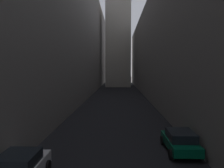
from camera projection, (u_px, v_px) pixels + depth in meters
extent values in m
plane|color=black|center=(117.00, 101.00, 38.95)|extent=(264.00, 264.00, 0.00)
cube|color=slate|center=(55.00, 29.00, 40.48)|extent=(11.57, 108.00, 25.31)
cube|color=slate|center=(177.00, 48.00, 40.01)|extent=(10.16, 108.00, 18.50)
cube|color=gray|center=(118.00, 19.00, 71.22)|extent=(7.77, 7.77, 42.73)
cube|color=black|center=(18.00, 159.00, 10.62)|extent=(1.69, 1.95, 0.56)
cylinder|color=black|center=(14.00, 166.00, 12.08)|extent=(0.22, 0.63, 0.63)
cylinder|color=black|center=(47.00, 166.00, 12.03)|extent=(0.22, 0.63, 0.63)
cube|color=#05472D|center=(180.00, 143.00, 14.96)|extent=(1.77, 4.05, 0.56)
cube|color=black|center=(181.00, 135.00, 14.74)|extent=(1.63, 2.19, 0.55)
cylinder|color=black|center=(162.00, 140.00, 16.38)|extent=(0.22, 0.65, 0.65)
cylinder|color=black|center=(187.00, 141.00, 16.33)|extent=(0.22, 0.65, 0.65)
cylinder|color=black|center=(171.00, 155.00, 13.64)|extent=(0.22, 0.65, 0.65)
cylinder|color=black|center=(201.00, 155.00, 13.58)|extent=(0.22, 0.65, 0.65)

